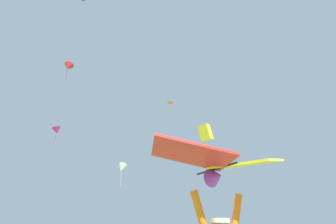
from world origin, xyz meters
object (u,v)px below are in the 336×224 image
at_px(distant_kite_red_high_left, 68,67).
at_px(distant_kite_yellow_overhead_distant, 206,133).
at_px(held_stunt_kite, 220,163).
at_px(distant_kite_orange_mid_left, 170,103).
at_px(distant_kite_white_low_right, 122,168).
at_px(distant_kite_magenta_far_center, 57,131).

height_order(distant_kite_red_high_left, distant_kite_yellow_overhead_distant, distant_kite_red_high_left).
height_order(held_stunt_kite, distant_kite_yellow_overhead_distant, distant_kite_yellow_overhead_distant).
xyz_separation_m(distant_kite_yellow_overhead_distant, distant_kite_orange_mid_left, (0.60, 6.30, 5.39)).
xyz_separation_m(distant_kite_white_low_right, distant_kite_orange_mid_left, (4.08, -1.29, 6.76)).
distance_m(distant_kite_red_high_left, distant_kite_white_low_right, 14.83).
xyz_separation_m(held_stunt_kite, distant_kite_yellow_overhead_distant, (8.65, 11.67, 5.77)).
bearing_deg(held_stunt_kite, distant_kite_white_low_right, 74.98).
distance_m(distant_kite_magenta_far_center, distant_kite_orange_mid_left, 19.50).
bearing_deg(distant_kite_yellow_overhead_distant, distant_kite_magenta_far_center, 108.55).
bearing_deg(distant_kite_red_high_left, distant_kite_yellow_overhead_distant, -57.27).
xyz_separation_m(distant_kite_red_high_left, distant_kite_yellow_overhead_distant, (8.80, -13.69, -11.06)).
bearing_deg(distant_kite_yellow_overhead_distant, held_stunt_kite, -126.54).
xyz_separation_m(held_stunt_kite, distant_kite_white_low_right, (5.17, 19.26, 4.40)).
bearing_deg(distant_kite_orange_mid_left, distant_kite_yellow_overhead_distant, -95.47).
xyz_separation_m(distant_kite_magenta_far_center, distant_kite_orange_mid_left, (8.58, -17.46, -1.32)).
height_order(distant_kite_red_high_left, distant_kite_white_low_right, distant_kite_red_high_left).
bearing_deg(held_stunt_kite, distant_kite_orange_mid_left, 62.76).
bearing_deg(held_stunt_kite, distant_kite_yellow_overhead_distant, 53.46).
relative_size(distant_kite_red_high_left, distant_kite_magenta_far_center, 0.91).
relative_size(held_stunt_kite, distant_kite_magenta_far_center, 0.76).
bearing_deg(distant_kite_orange_mid_left, held_stunt_kite, -117.24).
bearing_deg(held_stunt_kite, distant_kite_red_high_left, 90.35).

